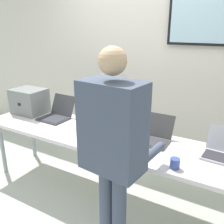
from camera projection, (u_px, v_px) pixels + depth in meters
ground at (102, 194)px, 2.84m from camera, size 8.00×8.00×0.04m
back_wall at (146, 68)px, 3.33m from camera, size 8.00×0.11×2.51m
workbench at (101, 139)px, 2.61m from camera, size 2.83×0.70×0.72m
equipment_box at (30, 101)px, 3.20m from camera, size 0.41×0.34×0.32m
laptop_station_0 at (57, 114)px, 3.04m from camera, size 0.35×0.38×0.26m
laptop_station_1 at (100, 124)px, 2.73m from camera, size 0.33×0.29×0.24m
laptop_station_2 at (154, 135)px, 2.45m from camera, size 0.32×0.36×0.23m
person at (113, 143)px, 1.75m from camera, size 0.48×0.62×1.68m
coffee_mug at (175, 163)px, 1.97m from camera, size 0.08×0.08×0.08m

